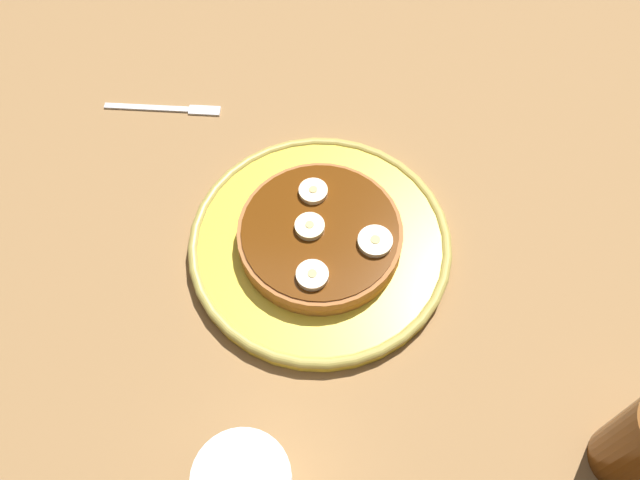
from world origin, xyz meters
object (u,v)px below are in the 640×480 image
(plate, at_px, (320,245))
(banana_slice_2, at_px, (375,242))
(fork, at_px, (170,108))
(banana_slice_0, at_px, (310,225))
(pancake_stack, at_px, (318,239))
(banana_slice_3, at_px, (313,192))
(banana_slice_1, at_px, (314,276))

(plate, height_order, banana_slice_2, banana_slice_2)
(fork, bearing_deg, banana_slice_0, -39.99)
(pancake_stack, relative_size, fork, 1.23)
(fork, bearing_deg, banana_slice_2, -33.57)
(banana_slice_3, xyz_separation_m, fork, (-0.18, 0.11, -0.04))
(fork, bearing_deg, banana_slice_1, -46.81)
(banana_slice_3, bearing_deg, fork, 147.41)
(banana_slice_2, distance_m, fork, 0.29)
(pancake_stack, xyz_separation_m, banana_slice_1, (0.00, -0.05, 0.01))
(banana_slice_3, bearing_deg, pancake_stack, -76.62)
(banana_slice_2, bearing_deg, banana_slice_0, 171.18)
(plate, bearing_deg, banana_slice_1, -88.64)
(banana_slice_1, relative_size, fork, 0.23)
(banana_slice_2, distance_m, banana_slice_3, 0.08)
(banana_slice_0, bearing_deg, banana_slice_1, -78.23)
(banana_slice_1, xyz_separation_m, banana_slice_3, (-0.01, 0.09, -0.00))
(plate, distance_m, pancake_stack, 0.02)
(banana_slice_0, distance_m, banana_slice_1, 0.05)
(banana_slice_0, relative_size, banana_slice_3, 1.00)
(plate, height_order, banana_slice_0, banana_slice_0)
(banana_slice_0, distance_m, banana_slice_3, 0.04)
(pancake_stack, height_order, banana_slice_1, banana_slice_1)
(banana_slice_2, xyz_separation_m, fork, (-0.24, 0.16, -0.04))
(pancake_stack, relative_size, banana_slice_3, 5.68)
(banana_slice_1, xyz_separation_m, banana_slice_2, (0.05, 0.04, -0.00))
(banana_slice_0, distance_m, fork, 0.24)
(banana_slice_1, height_order, fork, banana_slice_1)
(banana_slice_1, distance_m, banana_slice_3, 0.09)
(plate, xyz_separation_m, banana_slice_3, (-0.01, 0.04, 0.03))
(pancake_stack, relative_size, banana_slice_1, 5.37)
(pancake_stack, distance_m, fork, 0.25)
(plate, relative_size, banana_slice_2, 7.86)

